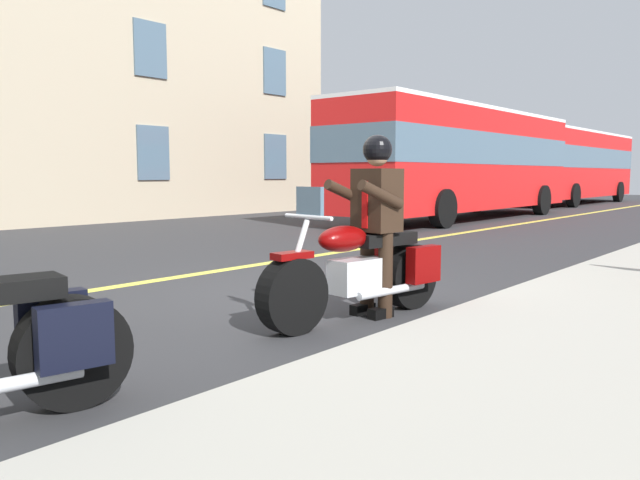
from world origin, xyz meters
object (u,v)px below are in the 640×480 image
object	(u,v)px
rider_main	(376,209)
bus_far	(461,158)
motorcycle_main	(362,271)
bus_near	(571,163)

from	to	relation	value
rider_main	bus_far	size ratio (longest dim) A/B	0.16
motorcycle_main	bus_far	bearing A→B (deg)	-156.41
bus_far	motorcycle_main	bearing A→B (deg)	23.59
bus_near	bus_far	xyz separation A→B (m)	(12.31, 0.72, 0.00)
rider_main	bus_far	world-z (taller)	bus_far
motorcycle_main	rider_main	bearing A→B (deg)	172.98
rider_main	bus_near	distance (m)	25.40
motorcycle_main	rider_main	distance (m)	0.61
motorcycle_main	rider_main	world-z (taller)	rider_main
bus_near	bus_far	distance (m)	12.33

